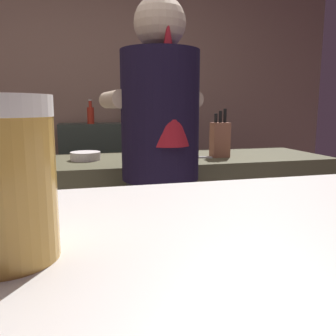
{
  "coord_description": "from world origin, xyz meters",
  "views": [
    {
      "loc": [
        -0.06,
        -1.32,
        1.2
      ],
      "look_at": [
        0.09,
        -0.75,
        1.09
      ],
      "focal_mm": 38.03,
      "sensor_mm": 36.0,
      "label": 1
    }
  ],
  "objects_px": {
    "knife_block": "(220,139)",
    "chefs_knife": "(191,157)",
    "bottle_soy": "(125,114)",
    "bartender": "(161,162)",
    "mixing_bowl": "(86,156)",
    "bottle_hot_sauce": "(91,114)",
    "pint_glass_near": "(1,180)"
  },
  "relations": [
    {
      "from": "knife_block",
      "to": "chefs_knife",
      "type": "distance_m",
      "value": 0.2
    },
    {
      "from": "knife_block",
      "to": "bottle_soy",
      "type": "bearing_deg",
      "value": 104.0
    },
    {
      "from": "bartender",
      "to": "mixing_bowl",
      "type": "bearing_deg",
      "value": 27.52
    },
    {
      "from": "bartender",
      "to": "mixing_bowl",
      "type": "distance_m",
      "value": 0.57
    },
    {
      "from": "bartender",
      "to": "bottle_soy",
      "type": "bearing_deg",
      "value": -8.87
    },
    {
      "from": "knife_block",
      "to": "bottle_hot_sauce",
      "type": "bearing_deg",
      "value": 118.45
    },
    {
      "from": "bottle_hot_sauce",
      "to": "pint_glass_near",
      "type": "bearing_deg",
      "value": -94.08
    },
    {
      "from": "mixing_bowl",
      "to": "chefs_knife",
      "type": "xyz_separation_m",
      "value": [
        0.59,
        -0.07,
        -0.02
      ]
    },
    {
      "from": "bartender",
      "to": "knife_block",
      "type": "bearing_deg",
      "value": -53.95
    },
    {
      "from": "mixing_bowl",
      "to": "pint_glass_near",
      "type": "bearing_deg",
      "value": -93.85
    },
    {
      "from": "mixing_bowl",
      "to": "pint_glass_near",
      "type": "relative_size",
      "value": 1.26
    },
    {
      "from": "knife_block",
      "to": "mixing_bowl",
      "type": "xyz_separation_m",
      "value": [
        -0.76,
        0.07,
        -0.08
      ]
    },
    {
      "from": "mixing_bowl",
      "to": "bottle_hot_sauce",
      "type": "height_order",
      "value": "bottle_hot_sauce"
    },
    {
      "from": "knife_block",
      "to": "mixing_bowl",
      "type": "relative_size",
      "value": 1.7
    },
    {
      "from": "knife_block",
      "to": "chefs_knife",
      "type": "height_order",
      "value": "knife_block"
    },
    {
      "from": "knife_block",
      "to": "bottle_hot_sauce",
      "type": "relative_size",
      "value": 1.35
    },
    {
      "from": "knife_block",
      "to": "bottle_soy",
      "type": "xyz_separation_m",
      "value": [
        -0.35,
        1.4,
        0.12
      ]
    },
    {
      "from": "pint_glass_near",
      "to": "bottle_soy",
      "type": "bearing_deg",
      "value": 80.11
    },
    {
      "from": "mixing_bowl",
      "to": "bartender",
      "type": "bearing_deg",
      "value": -56.87
    },
    {
      "from": "bartender",
      "to": "bottle_hot_sauce",
      "type": "bearing_deg",
      "value": 2.03
    },
    {
      "from": "bottle_hot_sauce",
      "to": "knife_block",
      "type": "bearing_deg",
      "value": -61.55
    },
    {
      "from": "bartender",
      "to": "bottle_soy",
      "type": "relative_size",
      "value": 7.94
    },
    {
      "from": "knife_block",
      "to": "mixing_bowl",
      "type": "bearing_deg",
      "value": 174.49
    },
    {
      "from": "bottle_hot_sauce",
      "to": "mixing_bowl",
      "type": "bearing_deg",
      "value": -94.42
    },
    {
      "from": "mixing_bowl",
      "to": "bottle_soy",
      "type": "relative_size",
      "value": 0.79
    },
    {
      "from": "mixing_bowl",
      "to": "bottle_hot_sauce",
      "type": "relative_size",
      "value": 0.79
    },
    {
      "from": "knife_block",
      "to": "bottle_hot_sauce",
      "type": "height_order",
      "value": "bottle_hot_sauce"
    },
    {
      "from": "knife_block",
      "to": "chefs_knife",
      "type": "relative_size",
      "value": 1.16
    },
    {
      "from": "knife_block",
      "to": "bottle_hot_sauce",
      "type": "xyz_separation_m",
      "value": [
        -0.67,
        1.24,
        0.12
      ]
    },
    {
      "from": "knife_block",
      "to": "bartender",
      "type": "bearing_deg",
      "value": -138.34
    },
    {
      "from": "knife_block",
      "to": "pint_glass_near",
      "type": "bearing_deg",
      "value": -118.4
    },
    {
      "from": "bottle_soy",
      "to": "bottle_hot_sauce",
      "type": "relative_size",
      "value": 1.01
    }
  ]
}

